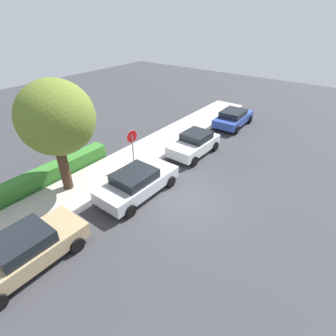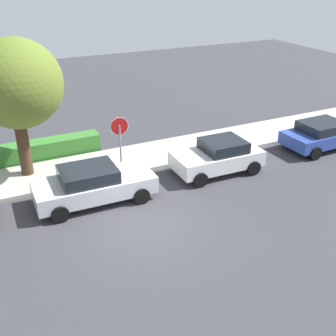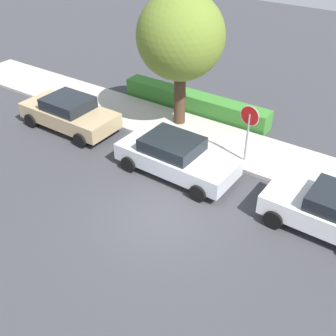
# 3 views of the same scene
# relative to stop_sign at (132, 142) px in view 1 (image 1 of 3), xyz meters

# --- Properties ---
(ground_plane) EXTENTS (60.00, 60.00, 0.00)m
(ground_plane) POSITION_rel_stop_sign_xyz_m (-0.85, -4.36, -1.71)
(ground_plane) COLOR #38383D
(sidewalk_curb) EXTENTS (32.00, 2.82, 0.14)m
(sidewalk_curb) POSITION_rel_stop_sign_xyz_m (-0.85, 0.79, -1.64)
(sidewalk_curb) COLOR #B2ADA3
(sidewalk_curb) RESTS_ON ground_plane
(stop_sign) EXTENTS (0.79, 0.12, 2.48)m
(stop_sign) POSITION_rel_stop_sign_xyz_m (0.00, 0.00, 0.00)
(stop_sign) COLOR gray
(stop_sign) RESTS_ON ground_plane
(parked_car_silver) EXTENTS (4.60, 2.20, 1.44)m
(parked_car_silver) POSITION_rel_stop_sign_xyz_m (-1.89, -2.06, -0.97)
(parked_car_silver) COLOR silver
(parked_car_silver) RESTS_ON ground_plane
(parked_car_white) EXTENTS (3.91, 2.12, 1.46)m
(parked_car_white) POSITION_rel_stop_sign_xyz_m (3.76, -1.99, -0.97)
(parked_car_white) COLOR white
(parked_car_white) RESTS_ON ground_plane
(parked_car_tan) EXTENTS (4.50, 2.14, 1.47)m
(parked_car_tan) POSITION_rel_stop_sign_xyz_m (-7.72, -1.76, -0.97)
(parked_car_tan) COLOR tan
(parked_car_tan) RESTS_ON ground_plane
(parked_car_blue) EXTENTS (4.19, 2.17, 1.36)m
(parked_car_blue) POSITION_rel_stop_sign_xyz_m (9.90, -1.95, -0.99)
(parked_car_blue) COLOR #2D479E
(parked_car_blue) RESTS_ON ground_plane
(street_tree_near_corner) EXTENTS (3.59, 3.59, 5.88)m
(street_tree_near_corner) POSITION_rel_stop_sign_xyz_m (-3.74, 1.06, 2.35)
(street_tree_near_corner) COLOR #422D1E
(street_tree_near_corner) RESTS_ON ground_plane
(front_yard_hedge) EXTENTS (7.57, 0.89, 0.90)m
(front_yard_hedge) POSITION_rel_stop_sign_xyz_m (-3.99, 2.78, -1.26)
(front_yard_hedge) COLOR #387A2D
(front_yard_hedge) RESTS_ON ground_plane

